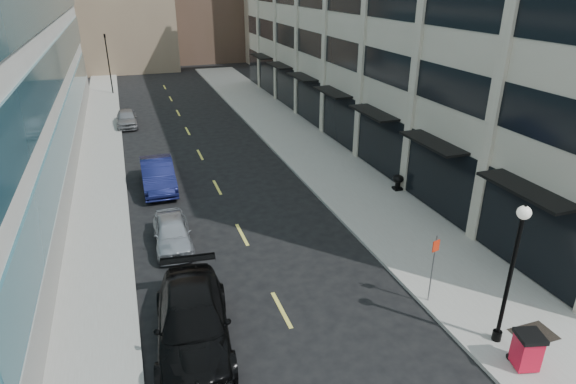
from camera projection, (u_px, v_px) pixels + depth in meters
sidewalk_right at (335, 171)px, 30.24m from camera, size 5.00×80.00×0.15m
sidewalk_left at (99, 201)px, 26.09m from camera, size 3.00×80.00×0.15m
building_right at (418, 11)px, 35.47m from camera, size 15.30×46.50×18.25m
grate_far at (534, 334)px, 16.23m from camera, size 1.40×1.00×0.01m
road_centerline at (228, 208)px, 25.45m from camera, size 0.15×68.20×0.01m
traffic_signal at (105, 38)px, 48.30m from camera, size 0.66×0.66×6.98m
car_black_pickup at (193, 322)px, 15.71m from camera, size 3.03×6.15×1.72m
car_silver_sedan at (172, 232)px, 21.63m from camera, size 1.72×4.07×1.37m
car_blue_sedan at (158, 175)px, 27.62m from camera, size 1.81×5.12×1.68m
car_grey_sedan at (127, 118)px, 39.41m from camera, size 1.70×4.06×1.37m
trash_bin at (527, 349)px, 14.62m from camera, size 0.93×0.94×1.24m
lamppost at (513, 264)px, 14.79m from camera, size 0.42×0.42×5.04m
sign_post at (434, 260)px, 17.24m from camera, size 0.32×0.10×2.74m
urn_planter at (398, 181)px, 27.18m from camera, size 0.63×0.63×0.88m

